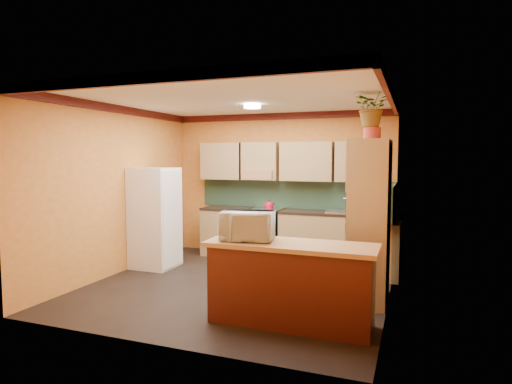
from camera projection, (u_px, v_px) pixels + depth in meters
room_shell at (246, 143)px, 6.33m from camera, size 4.24×4.24×2.72m
base_cabinets_back at (297, 237)px, 7.75m from camera, size 3.65×0.60×0.88m
countertop_back at (297, 211)px, 7.71m from camera, size 3.65×0.62×0.04m
stove at (265, 234)px, 7.96m from camera, size 0.58×0.58×0.91m
kettle at (269, 205)px, 7.84m from camera, size 0.18×0.18×0.18m
sink at (341, 211)px, 7.44m from camera, size 0.48×0.40×0.03m
base_cabinets_right at (373, 249)px, 6.68m from camera, size 0.60×0.80×0.88m
countertop_right at (374, 220)px, 6.65m from camera, size 0.62×0.80×0.04m
fridge at (155, 218)px, 7.27m from camera, size 0.68×0.66×1.70m
pantry at (370, 221)px, 5.53m from camera, size 0.48×0.90×2.10m
fern_pot at (372, 134)px, 5.49m from camera, size 0.22×0.22×0.16m
fern at (373, 107)px, 5.46m from camera, size 0.52×0.47×0.51m
breakfast_bar at (290, 286)px, 4.78m from camera, size 1.80×0.55×0.88m
bar_top at (291, 245)px, 4.74m from camera, size 1.90×0.65×0.05m
microwave at (247, 226)px, 4.90m from camera, size 0.66×0.50×0.33m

